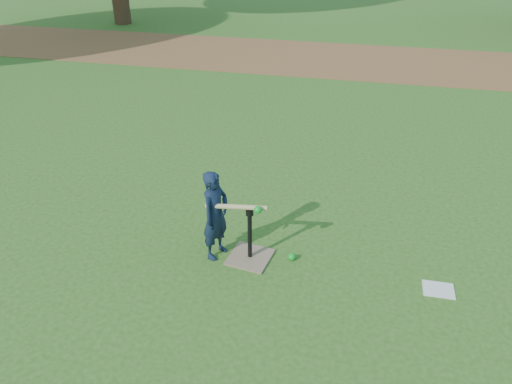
# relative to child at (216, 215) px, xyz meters

# --- Properties ---
(ground) EXTENTS (80.00, 80.00, 0.00)m
(ground) POSITION_rel_child_xyz_m (0.02, 0.25, -0.50)
(ground) COLOR #285116
(ground) RESTS_ON ground
(dirt_strip) EXTENTS (24.00, 3.00, 0.01)m
(dirt_strip) POSITION_rel_child_xyz_m (0.02, 7.75, -0.50)
(dirt_strip) COLOR brown
(dirt_strip) RESTS_ON ground
(child) EXTENTS (0.35, 0.43, 1.00)m
(child) POSITION_rel_child_xyz_m (0.00, 0.00, 0.00)
(child) COLOR #101C31
(child) RESTS_ON ground
(wiffle_ball_ground) EXTENTS (0.08, 0.08, 0.08)m
(wiffle_ball_ground) POSITION_rel_child_xyz_m (0.81, 0.07, -0.46)
(wiffle_ball_ground) COLOR #0D9822
(wiffle_ball_ground) RESTS_ON ground
(clipboard) EXTENTS (0.30, 0.23, 0.01)m
(clipboard) POSITION_rel_child_xyz_m (2.30, -0.08, -0.50)
(clipboard) COLOR silver
(clipboard) RESTS_ON ground
(batting_tee) EXTENTS (0.49, 0.49, 0.61)m
(batting_tee) POSITION_rel_child_xyz_m (0.36, 0.01, -0.39)
(batting_tee) COLOR #7D664F
(batting_tee) RESTS_ON ground
(swing_action) EXTENTS (0.63, 0.14, 0.08)m
(swing_action) POSITION_rel_child_xyz_m (0.25, -0.02, 0.14)
(swing_action) COLOR tan
(swing_action) RESTS_ON ground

